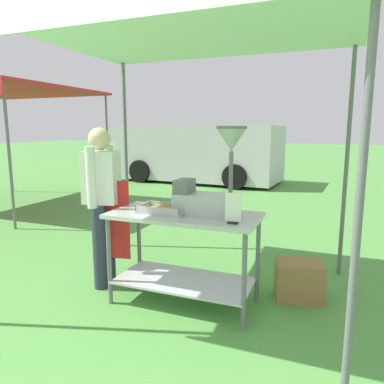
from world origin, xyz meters
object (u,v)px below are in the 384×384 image
(donut_tray, at_px, (163,210))
(supply_crate, at_px, (299,280))
(donut_cart, at_px, (184,239))
(vendor, at_px, (103,199))
(donut_fryer, at_px, (211,185))
(van_silver, at_px, (198,153))
(neighbour_tent, at_px, (2,93))
(menu_sign, at_px, (233,210))
(stall_canopy, at_px, (188,34))

(donut_tray, bearing_deg, supply_crate, 22.72)
(donut_cart, xyz_separation_m, vendor, (-0.92, 0.08, 0.29))
(vendor, xyz_separation_m, supply_crate, (1.91, 0.38, -0.72))
(donut_tray, xyz_separation_m, donut_fryer, (0.43, 0.09, 0.24))
(van_silver, height_order, neighbour_tent, neighbour_tent)
(menu_sign, xyz_separation_m, vendor, (-1.42, 0.26, -0.05))
(menu_sign, relative_size, neighbour_tent, 0.08)
(donut_cart, bearing_deg, stall_canopy, 90.00)
(donut_cart, distance_m, van_silver, 7.92)
(stall_canopy, height_order, donut_cart, stall_canopy)
(stall_canopy, distance_m, supply_crate, 2.44)
(donut_tray, bearing_deg, menu_sign, -11.64)
(van_silver, xyz_separation_m, neighbour_tent, (-2.35, -4.86, 1.43))
(stall_canopy, relative_size, neighbour_tent, 0.92)
(vendor, distance_m, neighbour_tent, 4.99)
(donut_cart, height_order, supply_crate, donut_cart)
(vendor, bearing_deg, donut_fryer, -1.18)
(donut_tray, relative_size, supply_crate, 0.88)
(donut_fryer, height_order, menu_sign, donut_fryer)
(stall_canopy, height_order, donut_fryer, stall_canopy)
(van_silver, bearing_deg, supply_crate, -62.62)
(stall_canopy, xyz_separation_m, donut_fryer, (0.24, -0.04, -1.27))
(donut_tray, distance_m, vendor, 0.74)
(neighbour_tent, bearing_deg, donut_cart, -27.47)
(supply_crate, height_order, neighbour_tent, neighbour_tent)
(donut_fryer, bearing_deg, menu_sign, -42.05)
(donut_fryer, distance_m, menu_sign, 0.39)
(supply_crate, xyz_separation_m, van_silver, (-3.63, 7.00, 0.69))
(van_silver, distance_m, neighbour_tent, 5.59)
(van_silver, bearing_deg, menu_sign, -67.65)
(supply_crate, distance_m, neighbour_tent, 6.70)
(donut_cart, distance_m, donut_tray, 0.33)
(donut_tray, height_order, supply_crate, donut_tray)
(donut_tray, height_order, donut_fryer, donut_fryer)
(stall_canopy, bearing_deg, supply_crate, 19.98)
(donut_cart, xyz_separation_m, donut_tray, (-0.19, -0.04, 0.26))
(menu_sign, bearing_deg, donut_cart, 160.28)
(supply_crate, bearing_deg, vendor, -168.83)
(vendor, bearing_deg, stall_canopy, 1.09)
(supply_crate, xyz_separation_m, neighbour_tent, (-5.98, 2.14, 2.12))
(donut_fryer, xyz_separation_m, menu_sign, (0.26, -0.24, -0.16))
(donut_fryer, xyz_separation_m, vendor, (-1.16, 0.02, -0.21))
(stall_canopy, relative_size, donut_tray, 6.72)
(donut_tray, relative_size, vendor, 0.27)
(menu_sign, distance_m, van_silver, 8.26)
(vendor, xyz_separation_m, van_silver, (-1.72, 7.38, -0.03))
(donut_fryer, distance_m, neighbour_tent, 5.94)
(donut_cart, relative_size, van_silver, 0.27)
(donut_cart, bearing_deg, donut_tray, -169.22)
(donut_fryer, relative_size, vendor, 0.48)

